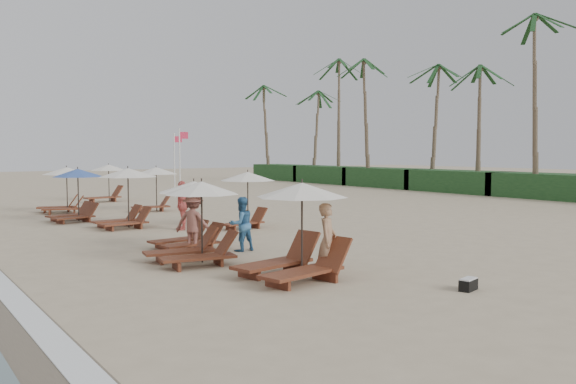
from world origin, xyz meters
TOP-DOWN VIEW (x-y plane):
  - ground at (0.00, 0.00)m, footprint 160.00×160.00m
  - shrub_hedge at (22.00, 14.50)m, footprint 3.20×53.00m
  - palm_row at (21.91, 15.40)m, footprint 7.00×52.00m
  - lounger_station_0 at (-5.38, -2.76)m, footprint 2.78×2.41m
  - lounger_station_1 at (-6.43, 0.37)m, footprint 2.56×2.18m
  - lounger_station_2 at (-5.52, 2.61)m, footprint 2.49×2.27m
  - lounger_station_3 at (-5.44, 8.71)m, footprint 2.58×2.37m
  - lounger_station_4 at (-6.47, 12.04)m, footprint 2.44×2.17m
  - lounger_station_5 at (-5.93, 16.02)m, footprint 2.62×2.37m
  - inland_station_0 at (-1.46, 5.92)m, footprint 2.54×2.24m
  - inland_station_1 at (-1.90, 14.29)m, footprint 2.64×2.24m
  - inland_station_2 at (-2.13, 21.25)m, footprint 2.81×2.24m
  - beachgoer_near at (-4.54, -3.07)m, footprint 0.78×0.75m
  - beachgoer_mid_a at (-4.36, 1.35)m, footprint 0.82×0.65m
  - beachgoer_mid_b at (-5.61, 2.08)m, footprint 1.24×1.31m
  - beachgoer_far_a at (-3.76, 6.87)m, footprint 0.96×1.20m
  - duffel_bag at (-2.86, -5.92)m, footprint 0.53×0.36m
  - flag_pole_near at (1.24, 17.96)m, footprint 0.59×0.08m
  - flag_pole_far at (2.72, 22.04)m, footprint 0.60×0.08m

SIDE VIEW (x-z plane):
  - ground at x=0.00m, z-range 0.00..0.00m
  - duffel_bag at x=-2.86m, z-range 0.00..0.27m
  - shrub_hedge at x=22.00m, z-range 0.00..1.60m
  - beachgoer_mid_a at x=-4.36m, z-range 0.00..1.66m
  - beachgoer_mid_b at x=-5.61m, z-range 0.00..1.78m
  - beachgoer_near at x=-4.54m, z-range 0.00..1.80m
  - beachgoer_far_a at x=-3.76m, z-range 0.00..1.91m
  - lounger_station_0 at x=-5.38m, z-range -0.12..2.18m
  - lounger_station_1 at x=-6.43m, z-range -0.08..2.15m
  - lounger_station_2 at x=-5.52m, z-range 0.08..2.20m
  - lounger_station_5 at x=-5.93m, z-range 0.08..2.32m
  - lounger_station_4 at x=-6.47m, z-range 0.06..2.35m
  - lounger_station_3 at x=-5.44m, z-range 0.09..2.46m
  - inland_station_2 at x=-2.13m, z-range 0.19..2.42m
  - inland_station_1 at x=-1.90m, z-range 0.31..2.53m
  - inland_station_0 at x=-1.46m, z-range 0.37..2.59m
  - flag_pole_far at x=2.72m, z-range 0.24..4.46m
  - flag_pole_near at x=1.24m, z-range 0.24..4.61m
  - palm_row at x=21.91m, z-range 3.76..16.06m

